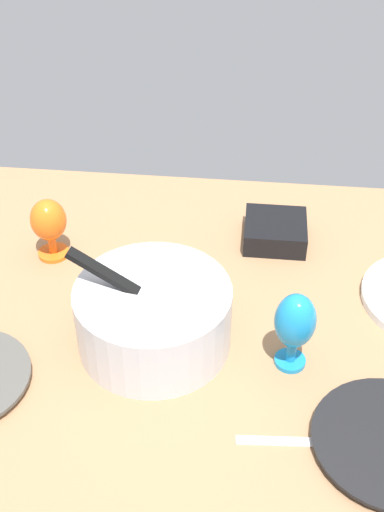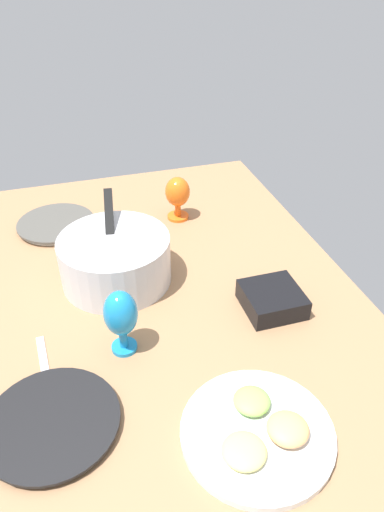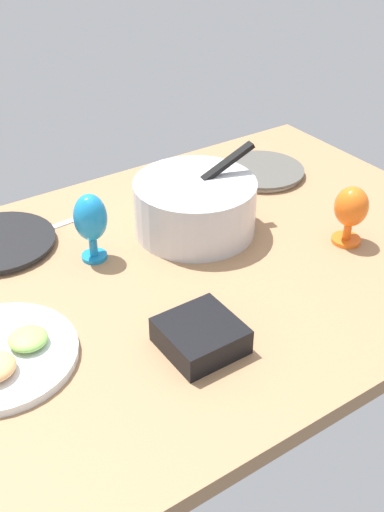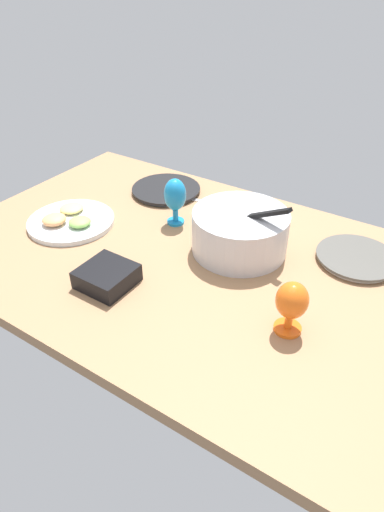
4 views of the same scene
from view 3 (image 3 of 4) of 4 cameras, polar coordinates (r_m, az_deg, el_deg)
The scene contains 7 objects.
ground_plane at distance 146.93cm, azimuth -1.44°, elevation -1.82°, with size 160.00×104.00×4.00cm, color #99704C.
dinner_plate_right at distance 188.38cm, azimuth 6.39°, elevation 7.74°, with size 25.37×25.37×2.03cm.
mixing_bowl at distance 156.43cm, azimuth 0.28°, elevation 4.74°, with size 31.94×30.74×21.00cm.
hurricane_glass_blue at distance 145.61cm, azimuth -9.28°, elevation 3.27°, with size 7.88×7.88×17.17cm.
hurricane_glass_orange at distance 155.54cm, azimuth 14.38°, elevation 4.17°, with size 8.31×8.31×15.12cm.
square_bowl_black at distance 122.89cm, azimuth 0.79°, elevation -7.21°, with size 14.78×14.78×5.58cm.
fork_by_left_plate at distance 166.02cm, azimuth -11.65°, elevation 3.01°, with size 18.00×1.80×0.60cm, color silver.
Camera 3 is at (-63.39, -100.50, 84.43)cm, focal length 43.60 mm.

